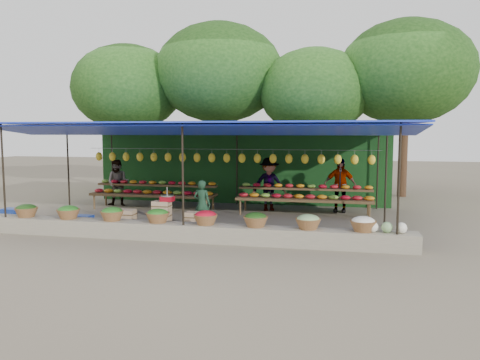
% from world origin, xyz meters
% --- Properties ---
extents(ground, '(60.00, 60.00, 0.00)m').
position_xyz_m(ground, '(0.00, 0.00, 0.00)').
color(ground, '#685B4D').
rests_on(ground, ground).
extents(stone_curb, '(10.60, 0.55, 0.40)m').
position_xyz_m(stone_curb, '(0.00, -2.75, 0.20)').
color(stone_curb, gray).
rests_on(stone_curb, ground).
extents(stall_canopy, '(10.80, 6.60, 2.82)m').
position_xyz_m(stall_canopy, '(0.00, 0.07, 2.67)').
color(stall_canopy, black).
rests_on(stall_canopy, ground).
extents(produce_baskets, '(8.98, 0.58, 0.34)m').
position_xyz_m(produce_baskets, '(-0.10, -2.75, 0.56)').
color(produce_baskets, brown).
rests_on(produce_baskets, stone_curb).
extents(netting_backdrop, '(10.60, 0.06, 2.50)m').
position_xyz_m(netting_backdrop, '(0.00, 3.15, 1.25)').
color(netting_backdrop, '#1C4E1D').
rests_on(netting_backdrop, ground).
extents(tree_row, '(16.51, 5.50, 7.12)m').
position_xyz_m(tree_row, '(0.50, 6.09, 4.70)').
color(tree_row, '#332012').
rests_on(tree_row, ground).
extents(fruit_table_left, '(4.21, 0.95, 0.93)m').
position_xyz_m(fruit_table_left, '(-2.49, 1.35, 0.61)').
color(fruit_table_left, '#503A20').
rests_on(fruit_table_left, ground).
extents(fruit_table_right, '(4.21, 0.95, 0.93)m').
position_xyz_m(fruit_table_right, '(2.51, 1.35, 0.61)').
color(fruit_table_right, '#503A20').
rests_on(fruit_table_right, ground).
extents(crate_counter, '(2.35, 0.34, 0.77)m').
position_xyz_m(crate_counter, '(-1.02, -1.75, 0.31)').
color(crate_counter, tan).
rests_on(crate_counter, ground).
extents(weighing_scale, '(0.35, 0.35, 0.37)m').
position_xyz_m(weighing_scale, '(-0.83, -1.75, 0.86)').
color(weighing_scale, '#AA0D1D').
rests_on(weighing_scale, crate_counter).
extents(vendor_seated, '(0.51, 0.37, 1.31)m').
position_xyz_m(vendor_seated, '(-0.01, -1.36, 0.65)').
color(vendor_seated, '#1C3D27').
rests_on(vendor_seated, ground).
extents(customer_left, '(0.85, 0.70, 1.62)m').
position_xyz_m(customer_left, '(-3.98, 1.72, 0.81)').
color(customer_left, slate).
rests_on(customer_left, ground).
extents(customer_mid, '(1.28, 1.01, 1.74)m').
position_xyz_m(customer_mid, '(1.31, 1.88, 0.87)').
color(customer_mid, slate).
rests_on(customer_mid, ground).
extents(customer_right, '(1.05, 0.49, 1.74)m').
position_xyz_m(customer_right, '(3.58, 2.06, 0.87)').
color(customer_right, slate).
rests_on(customer_right, ground).
extents(blue_crate_front, '(0.49, 0.37, 0.29)m').
position_xyz_m(blue_crate_front, '(-3.33, -1.67, 0.14)').
color(blue_crate_front, navy).
rests_on(blue_crate_front, ground).
extents(blue_crate_back, '(0.54, 0.40, 0.31)m').
position_xyz_m(blue_crate_back, '(-5.95, -1.22, 0.16)').
color(blue_crate_back, navy).
rests_on(blue_crate_back, ground).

